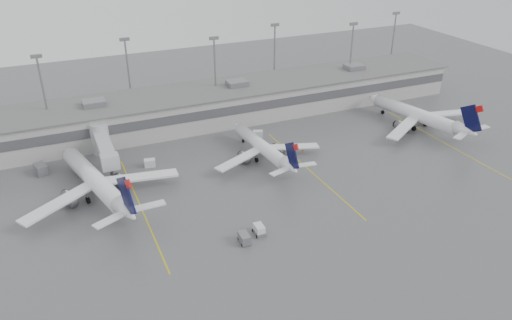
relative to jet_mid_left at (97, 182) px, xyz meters
name	(u,v)px	position (x,y,z in m)	size (l,w,h in m)	color
ground	(287,260)	(23.90, -30.59, -3.41)	(260.00, 260.00, 0.00)	#535356
terminal	(181,109)	(23.89, 27.39, 0.76)	(152.00, 17.00, 9.45)	#A1A29D
light_masts	(172,72)	(23.90, 33.16, 8.62)	(142.40, 8.00, 20.60)	gray
jet_bridge_right	(103,144)	(3.40, 15.13, 0.46)	(4.00, 17.20, 7.00)	#A3A6A8
stand_markings	(231,188)	(23.90, -6.59, -3.40)	(105.25, 40.00, 0.01)	gold
jet_mid_left	(97,182)	(0.00, 0.00, 0.00)	(29.37, 33.32, 10.96)	white
jet_mid_right	(263,147)	(34.75, 2.10, -0.61)	(24.77, 27.86, 9.01)	white
jet_far_right	(419,115)	(76.58, 2.25, -0.13)	(28.39, 32.16, 10.53)	white
baggage_tug	(259,230)	(22.73, -22.58, -2.75)	(1.80, 2.69, 1.69)	silver
baggage_cart	(244,238)	(19.53, -23.78, -2.55)	(1.56, 2.62, 1.65)	slate
gse_uld_b	(150,163)	(11.57, 8.60, -2.61)	(2.26, 1.50, 1.60)	silver
gse_uld_c	(258,134)	(38.27, 12.97, -2.61)	(2.26, 1.51, 1.60)	silver
gse_loader	(41,169)	(-9.43, 14.39, -2.38)	(2.05, 3.28, 2.05)	slate
cone_b	(123,192)	(4.46, -0.11, -3.10)	(0.39, 0.39, 0.62)	orange
cone_c	(303,149)	(44.68, 2.48, -3.01)	(0.50, 0.50, 0.80)	orange
cone_d	(408,118)	(77.78, 7.39, -3.02)	(0.49, 0.49, 0.78)	orange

